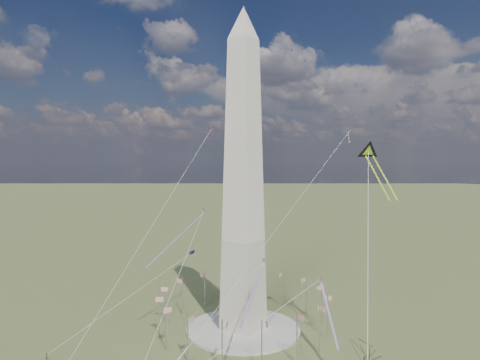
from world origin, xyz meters
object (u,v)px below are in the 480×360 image
Objects in this scene: washington_monument at (243,179)px; tree_near at (364,353)px; kite_delta_black at (370,155)px; person_west at (47,357)px.

washington_monument is 6.84× the size of tree_near.
kite_delta_black reaches higher than tree_near.
tree_near is 0.88× the size of kite_delta_black.
person_west is 0.11× the size of kite_delta_black.
person_west is (-75.95, -30.75, -9.47)m from tree_near.
washington_monument is at bearing 159.76° from tree_near.
washington_monument is 73.68m from person_west.
tree_near reaches higher than person_west.
tree_near is (44.26, -16.32, -37.53)m from washington_monument.
tree_near is 7.70× the size of person_west.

